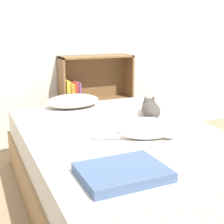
% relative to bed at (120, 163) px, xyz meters
% --- Properties ---
extents(ground_plane, '(8.00, 8.00, 0.00)m').
position_rel_bed_xyz_m(ground_plane, '(0.00, 0.00, -0.26)').
color(ground_plane, '#997F60').
extents(wall_back, '(8.00, 0.06, 2.50)m').
position_rel_bed_xyz_m(wall_back, '(0.00, 1.37, 0.99)').
color(wall_back, silver).
rests_on(wall_back, ground_plane).
extents(bed, '(1.43, 2.03, 0.53)m').
position_rel_bed_xyz_m(bed, '(0.00, 0.00, 0.00)').
color(bed, '#99754C').
rests_on(bed, ground_plane).
extents(pillow, '(0.51, 0.34, 0.12)m').
position_rel_bed_xyz_m(pillow, '(-0.11, 0.82, 0.33)').
color(pillow, beige).
rests_on(pillow, bed).
extents(cat_light, '(0.54, 0.31, 0.15)m').
position_rel_bed_xyz_m(cat_light, '(0.08, -0.27, 0.34)').
color(cat_light, white).
rests_on(cat_light, bed).
extents(cat_dark, '(0.32, 0.52, 0.15)m').
position_rel_bed_xyz_m(cat_dark, '(0.41, 0.24, 0.33)').
color(cat_dark, '#47423D').
rests_on(cat_dark, bed).
extents(bookshelf, '(0.81, 0.26, 0.98)m').
position_rel_bed_xyz_m(bookshelf, '(0.25, 1.24, 0.24)').
color(bookshelf, brown).
rests_on(bookshelf, ground_plane).
extents(blanket_fold, '(0.43, 0.34, 0.05)m').
position_rel_bed_xyz_m(blanket_fold, '(-0.33, -0.70, 0.30)').
color(blanket_fold, '#4C668E').
rests_on(blanket_fold, bed).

